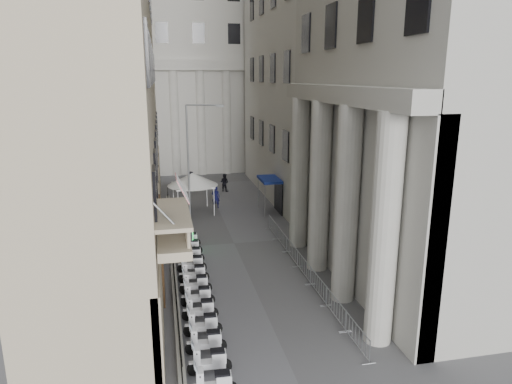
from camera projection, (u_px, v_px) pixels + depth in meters
far_building at (195, 46)px, 55.48m from camera, size 22.00×10.00×30.00m
iron_fence at (172, 254)px, 29.82m from camera, size 0.30×28.00×1.40m
blue_awning at (269, 212)px, 39.08m from camera, size 1.60×3.00×3.00m
flag at (190, 378)px, 17.53m from camera, size 1.00×1.40×8.20m
scooter_1 at (210, 373)px, 17.83m from camera, size 1.42×0.61×1.50m
scooter_2 at (207, 353)px, 19.15m from camera, size 1.42×0.61×1.50m
scooter_3 at (204, 335)px, 20.48m from camera, size 1.42×0.61×1.50m
scooter_4 at (201, 319)px, 21.80m from camera, size 1.42×0.61×1.50m
scooter_5 at (198, 306)px, 23.13m from camera, size 1.42×0.61×1.50m
scooter_6 at (196, 293)px, 24.45m from camera, size 1.42×0.61×1.50m
scooter_7 at (194, 282)px, 25.78m from camera, size 1.42×0.61×1.50m
scooter_8 at (193, 272)px, 27.11m from camera, size 1.42×0.61×1.50m
scooter_9 at (191, 263)px, 28.43m from camera, size 1.42×0.61×1.50m
scooter_10 at (189, 255)px, 29.76m from camera, size 1.42×0.61×1.50m
scooter_11 at (188, 247)px, 31.08m from camera, size 1.42×0.61×1.50m
barrier_0 at (356, 348)px, 19.52m from camera, size 0.60×2.40×1.10m
barrier_1 at (335, 318)px, 21.90m from camera, size 0.60×2.40×1.10m
barrier_2 at (318, 295)px, 24.27m from camera, size 0.60×2.40×1.10m
barrier_3 at (303, 275)px, 26.64m from camera, size 0.60×2.40×1.10m
barrier_4 at (292, 259)px, 29.02m from camera, size 0.60×2.40×1.10m
barrier_5 at (282, 245)px, 31.39m from camera, size 0.60×2.40×1.10m
barrier_6 at (273, 234)px, 33.76m from camera, size 0.60×2.40×1.10m
security_tent at (195, 180)px, 38.32m from camera, size 4.25×4.25×3.45m
street_lamp at (193, 152)px, 35.80m from camera, size 2.93×1.03×9.25m
info_kiosk at (191, 240)px, 29.79m from camera, size 0.34×0.88×1.83m
pedestrian_a at (216, 197)px, 40.24m from camera, size 0.81×0.63×1.95m
pedestrian_b at (224, 182)px, 46.10m from camera, size 1.13×1.09×1.84m
pedestrian_c at (191, 180)px, 46.94m from camera, size 1.10×0.97×1.88m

